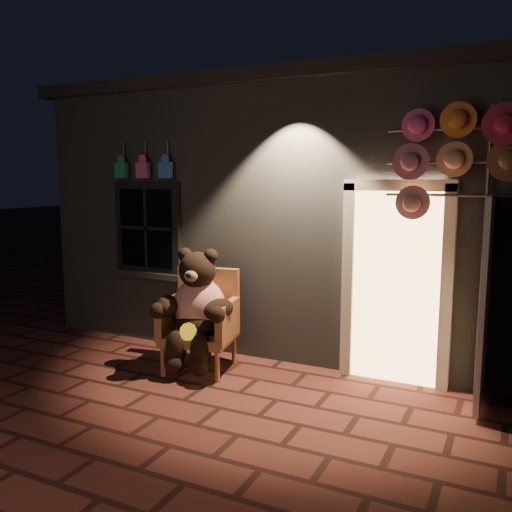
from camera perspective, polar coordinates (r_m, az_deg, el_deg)
The scene contains 5 objects.
ground at distance 5.45m, azimuth -3.84°, elevation -15.66°, with size 60.00×60.00×0.00m, color #5A2922.
shop_building at distance 8.68m, azimuth 9.29°, elevation 5.05°, with size 7.30×5.95×3.51m.
wicker_armchair at distance 6.35m, azimuth -5.71°, elevation -6.69°, with size 0.90×0.84×1.15m.
teddy_bear at distance 6.18m, azimuth -6.30°, elevation -5.52°, with size 0.97×0.83×1.35m.
hat_rack at distance 5.61m, azimuth 21.99°, elevation 10.03°, with size 1.73×0.22×2.91m.
Camera 1 is at (2.49, -4.31, 2.21)m, focal length 38.00 mm.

